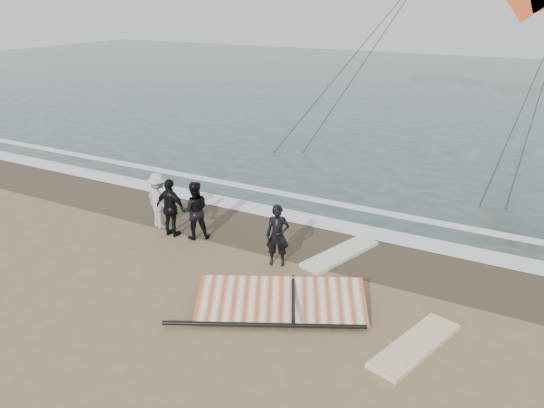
{
  "coord_description": "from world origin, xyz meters",
  "views": [
    {
      "loc": [
        5.47,
        -8.17,
        6.6
      ],
      "look_at": [
        -0.68,
        3.0,
        1.6
      ],
      "focal_mm": 35.0,
      "sensor_mm": 36.0,
      "label": 1
    }
  ],
  "objects": [
    {
      "name": "sea",
      "position": [
        0.0,
        33.0,
        0.01
      ],
      "size": [
        120.0,
        54.0,
        0.02
      ],
      "primitive_type": "cube",
      "color": "#233838",
      "rests_on": "ground"
    },
    {
      "name": "board_white",
      "position": [
        3.72,
        1.02,
        0.05
      ],
      "size": [
        1.36,
        2.57,
        0.1
      ],
      "primitive_type": "cube",
      "rotation": [
        0.0,
        0.0,
        -0.29
      ],
      "color": "white",
      "rests_on": "ground"
    },
    {
      "name": "sail_rig",
      "position": [
        0.66,
        1.01,
        0.19
      ],
      "size": [
        4.0,
        3.3,
        0.5
      ],
      "color": "black",
      "rests_on": "ground"
    },
    {
      "name": "foam_far",
      "position": [
        0.0,
        7.6,
        0.03
      ],
      "size": [
        120.0,
        0.45,
        0.01
      ],
      "primitive_type": "cube",
      "color": "white",
      "rests_on": "sea"
    },
    {
      "name": "foam_near",
      "position": [
        0.0,
        5.9,
        0.03
      ],
      "size": [
        120.0,
        0.9,
        0.01
      ],
      "primitive_type": "cube",
      "color": "white",
      "rests_on": "sea"
    },
    {
      "name": "board_cream",
      "position": [
        0.86,
        4.08,
        0.05
      ],
      "size": [
        1.42,
        2.65,
        0.11
      ],
      "primitive_type": "cube",
      "rotation": [
        0.0,
        0.0,
        -0.3
      ],
      "color": "white",
      "rests_on": "ground"
    },
    {
      "name": "man_main",
      "position": [
        -0.41,
        2.82,
        0.84
      ],
      "size": [
        0.72,
        0.6,
        1.67
      ],
      "primitive_type": "imported",
      "rotation": [
        0.0,
        0.0,
        0.39
      ],
      "color": "black",
      "rests_on": "ground"
    },
    {
      "name": "wet_sand",
      "position": [
        0.0,
        4.5,
        0.01
      ],
      "size": [
        120.0,
        2.8,
        0.01
      ],
      "primitive_type": "cube",
      "color": "#4C3D2B",
      "rests_on": "ground"
    },
    {
      "name": "trio_cluster",
      "position": [
        -4.06,
        3.12,
        0.87
      ],
      "size": [
        2.57,
        1.12,
        1.75
      ],
      "color": "black",
      "rests_on": "ground"
    },
    {
      "name": "ground",
      "position": [
        0.0,
        0.0,
        0.0
      ],
      "size": [
        120.0,
        120.0,
        0.0
      ],
      "primitive_type": "plane",
      "color": "#8C704C",
      "rests_on": "ground"
    }
  ]
}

